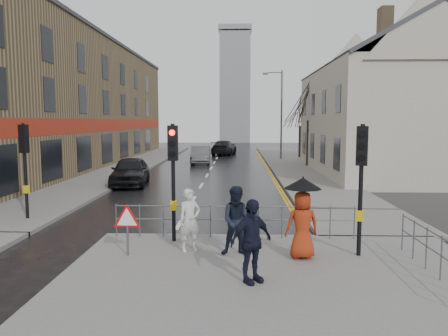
# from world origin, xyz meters

# --- Properties ---
(ground) EXTENTS (120.00, 120.00, 0.00)m
(ground) POSITION_xyz_m (0.00, 0.00, 0.00)
(ground) COLOR black
(ground) RESTS_ON ground
(near_pavement) EXTENTS (10.00, 9.00, 0.14)m
(near_pavement) POSITION_xyz_m (3.00, -3.50, 0.07)
(near_pavement) COLOR #605E5B
(near_pavement) RESTS_ON ground
(left_pavement) EXTENTS (4.00, 44.00, 0.14)m
(left_pavement) POSITION_xyz_m (-6.50, 23.00, 0.07)
(left_pavement) COLOR #605E5B
(left_pavement) RESTS_ON ground
(right_pavement) EXTENTS (4.00, 40.00, 0.14)m
(right_pavement) POSITION_xyz_m (6.50, 25.00, 0.07)
(right_pavement) COLOR #605E5B
(right_pavement) RESTS_ON ground
(pavement_bridge_right) EXTENTS (4.00, 4.20, 0.14)m
(pavement_bridge_right) POSITION_xyz_m (6.50, 3.00, 0.07)
(pavement_bridge_right) COLOR #605E5B
(pavement_bridge_right) RESTS_ON ground
(building_left_terrace) EXTENTS (8.00, 42.00, 10.00)m
(building_left_terrace) POSITION_xyz_m (-12.00, 22.00, 5.00)
(building_left_terrace) COLOR olive
(building_left_terrace) RESTS_ON ground
(building_right_cream) EXTENTS (9.00, 16.40, 10.10)m
(building_right_cream) POSITION_xyz_m (12.00, 18.00, 4.78)
(building_right_cream) COLOR #BAB5A2
(building_right_cream) RESTS_ON ground
(church_tower) EXTENTS (5.00, 5.00, 18.00)m
(church_tower) POSITION_xyz_m (1.50, 62.00, 9.00)
(church_tower) COLOR gray
(church_tower) RESTS_ON ground
(traffic_signal_near_left) EXTENTS (0.28, 0.27, 3.40)m
(traffic_signal_near_left) POSITION_xyz_m (0.20, 0.20, 2.46)
(traffic_signal_near_left) COLOR black
(traffic_signal_near_left) RESTS_ON near_pavement
(traffic_signal_near_right) EXTENTS (0.34, 0.33, 3.40)m
(traffic_signal_near_right) POSITION_xyz_m (5.20, -1.00, 2.46)
(traffic_signal_near_right) COLOR black
(traffic_signal_near_right) RESTS_ON near_pavement
(traffic_signal_far_left) EXTENTS (0.34, 0.33, 3.40)m
(traffic_signal_far_left) POSITION_xyz_m (-5.50, 3.00, 2.46)
(traffic_signal_far_left) COLOR black
(traffic_signal_far_left) RESTS_ON left_pavement
(guard_railing_front) EXTENTS (7.14, 0.04, 1.00)m
(guard_railing_front) POSITION_xyz_m (1.95, 0.60, 0.86)
(guard_railing_front) COLOR #595B5E
(guard_railing_front) RESTS_ON near_pavement
(guard_railing_side) EXTENTS (0.04, 4.54, 1.00)m
(guard_railing_side) POSITION_xyz_m (6.50, -2.75, 0.84)
(guard_railing_side) COLOR #595B5E
(guard_railing_side) RESTS_ON near_pavement
(warning_sign) EXTENTS (0.80, 0.07, 1.35)m
(warning_sign) POSITION_xyz_m (-0.80, -1.21, 1.04)
(warning_sign) COLOR #595B5E
(warning_sign) RESTS_ON near_pavement
(street_lamp) EXTENTS (1.83, 0.25, 8.00)m
(street_lamp) POSITION_xyz_m (5.82, 28.00, 4.71)
(street_lamp) COLOR #595B5E
(street_lamp) RESTS_ON right_pavement
(tree_near) EXTENTS (2.40, 2.40, 6.58)m
(tree_near) POSITION_xyz_m (7.50, 22.00, 5.14)
(tree_near) COLOR #32241C
(tree_near) RESTS_ON right_pavement
(tree_far) EXTENTS (2.40, 2.40, 5.64)m
(tree_far) POSITION_xyz_m (8.00, 30.00, 4.42)
(tree_far) COLOR #32241C
(tree_far) RESTS_ON right_pavement
(pedestrian_a) EXTENTS (0.73, 0.66, 1.68)m
(pedestrian_a) POSITION_xyz_m (0.77, -0.76, 0.98)
(pedestrian_a) COLOR beige
(pedestrian_a) RESTS_ON near_pavement
(pedestrian_b) EXTENTS (0.88, 0.68, 1.81)m
(pedestrian_b) POSITION_xyz_m (2.06, -1.06, 1.04)
(pedestrian_b) COLOR black
(pedestrian_b) RESTS_ON near_pavement
(pedestrian_with_umbrella) EXTENTS (0.96, 0.96, 2.07)m
(pedestrian_with_umbrella) POSITION_xyz_m (3.68, -1.29, 1.26)
(pedestrian_with_umbrella) COLOR #972C11
(pedestrian_with_umbrella) RESTS_ON near_pavement
(pedestrian_d) EXTENTS (1.12, 1.00, 1.83)m
(pedestrian_d) POSITION_xyz_m (2.34, -3.00, 1.05)
(pedestrian_d) COLOR black
(pedestrian_d) RESTS_ON near_pavement
(car_parked) EXTENTS (2.37, 4.85, 1.59)m
(car_parked) POSITION_xyz_m (-4.00, 12.00, 0.80)
(car_parked) COLOR black
(car_parked) RESTS_ON ground
(car_mid) EXTENTS (1.77, 4.57, 1.48)m
(car_mid) POSITION_xyz_m (-1.11, 24.65, 0.74)
(car_mid) COLOR #4E5153
(car_mid) RESTS_ON ground
(car_far) EXTENTS (2.81, 5.52, 1.53)m
(car_far) POSITION_xyz_m (0.56, 34.20, 0.77)
(car_far) COLOR black
(car_far) RESTS_ON ground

